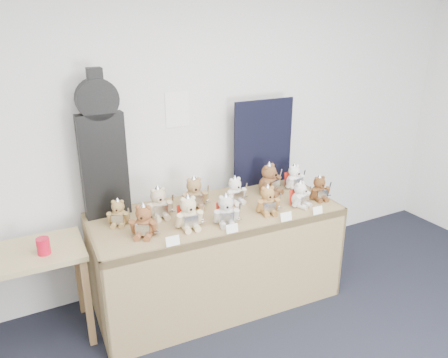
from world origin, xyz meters
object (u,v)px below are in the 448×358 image
guitar_case (102,147)px  teddy_back_centre_right (235,191)px  teddy_back_left (159,204)px  teddy_front_right (268,201)px  teddy_front_end (319,189)px  teddy_front_centre (226,211)px  teddy_front_left (189,214)px  teddy_back_end (294,178)px  red_cup (43,246)px  teddy_front_far_left (144,222)px  teddy_back_centre_left (194,194)px  side_table (18,270)px  teddy_back_far_left (118,213)px  teddy_back_right (269,180)px  teddy_front_far_right (300,195)px  display_table (220,235)px

guitar_case → teddy_back_centre_right: bearing=-14.4°
teddy_back_left → teddy_back_centre_right: bearing=1.1°
teddy_front_right → teddy_back_centre_right: size_ratio=1.04×
teddy_front_end → teddy_front_centre: bearing=-169.9°
teddy_front_left → teddy_back_end: bearing=18.6°
teddy_front_left → teddy_front_right: bearing=0.4°
red_cup → teddy_back_left: bearing=2.8°
teddy_front_left → teddy_front_right: (0.66, -0.05, -0.01)m
teddy_front_far_left → teddy_back_centre_left: (0.52, 0.29, 0.01)m
side_table → teddy_front_left: 1.27m
teddy_front_left → teddy_back_far_left: teddy_front_left is taller
teddy_back_centre_right → teddy_back_right: teddy_back_right is taller
teddy_back_centre_right → teddy_front_end: bearing=-25.3°
teddy_back_right → teddy_back_end: (0.27, -0.00, -0.02)m
teddy_back_centre_right → teddy_back_end: 0.63m
teddy_front_centre → teddy_back_end: size_ratio=1.06×
teddy_front_right → teddy_back_left: (-0.80, 0.33, 0.01)m
teddy_front_far_right → teddy_back_far_left: bearing=147.4°
teddy_front_centre → teddy_back_right: bearing=46.7°
display_table → guitar_case: guitar_case is taller
teddy_front_far_left → teddy_back_end: teddy_front_far_left is taller
teddy_front_end → teddy_back_centre_right: teddy_back_centre_right is taller
teddy_front_end → teddy_back_centre_right: 0.72m
guitar_case → display_table: bearing=-28.7°
side_table → teddy_front_centre: teddy_front_centre is taller
guitar_case → teddy_front_left: size_ratio=4.01×
teddy_front_end → teddy_back_right: teddy_back_right is taller
teddy_front_far_right → teddy_front_end: size_ratio=1.02×
display_table → teddy_back_centre_left: teddy_back_centre_left is taller
teddy_back_centre_right → teddy_back_end: bearing=0.6°
teddy_front_left → teddy_front_right: 0.67m
teddy_back_left → teddy_back_far_left: bearing=179.6°
side_table → teddy_front_left: teddy_front_left is taller
teddy_front_far_left → teddy_front_left: bearing=24.8°
teddy_front_centre → teddy_back_far_left: size_ratio=1.17×
teddy_back_centre_right → teddy_front_far_left: bearing=-167.7°
teddy_front_far_left → teddy_back_centre_right: size_ratio=1.08×
guitar_case → teddy_front_far_left: bearing=-73.6°
teddy_front_far_right → teddy_back_right: (-0.07, 0.36, 0.03)m
display_table → teddy_front_far_left: 0.70m
teddy_front_right → teddy_back_centre_left: 0.60m
teddy_back_far_left → teddy_front_left: bearing=-7.8°
teddy_back_left → teddy_back_centre_left: bearing=11.1°
teddy_front_far_right → teddy_back_right: bearing=83.0°
teddy_front_centre → teddy_back_centre_right: 0.42m
guitar_case → teddy_front_far_right: guitar_case is taller
teddy_front_end → teddy_back_end: bearing=103.3°
side_table → teddy_back_end: 2.38m
red_cup → teddy_back_left: size_ratio=0.42×
teddy_back_right → teddy_front_centre: bearing=-170.6°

